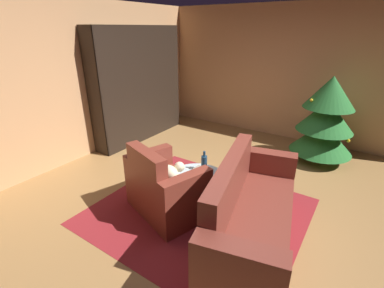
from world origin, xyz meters
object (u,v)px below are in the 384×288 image
(couch_red, at_px, (250,217))
(book_stack_on_table, at_px, (200,173))
(coffee_table, at_px, (197,179))
(bottle_on_table, at_px, (204,163))
(bookshelf_unit, at_px, (144,86))
(armchair_red, at_px, (165,189))
(decorated_tree, at_px, (326,119))

(couch_red, relative_size, book_stack_on_table, 9.43)
(coffee_table, bearing_deg, bottle_on_table, 95.92)
(coffee_table, distance_m, book_stack_on_table, 0.11)
(bookshelf_unit, bearing_deg, book_stack_on_table, -33.68)
(bookshelf_unit, xyz_separation_m, book_stack_on_table, (2.36, -1.57, -0.57))
(armchair_red, xyz_separation_m, coffee_table, (0.28, 0.31, 0.08))
(bookshelf_unit, xyz_separation_m, coffee_table, (2.31, -1.57, -0.67))
(couch_red, height_order, coffee_table, couch_red)
(couch_red, bearing_deg, decorated_tree, 84.68)
(bookshelf_unit, xyz_separation_m, decorated_tree, (3.36, 0.77, -0.31))
(armchair_red, distance_m, decorated_tree, 3.00)
(bookshelf_unit, distance_m, decorated_tree, 3.46)
(coffee_table, xyz_separation_m, decorated_tree, (1.05, 2.34, 0.36))
(armchair_red, height_order, coffee_table, armchair_red)
(bookshelf_unit, relative_size, decorated_tree, 1.50)
(bottle_on_table, xyz_separation_m, decorated_tree, (1.07, 2.14, 0.21))
(couch_red, relative_size, coffee_table, 2.78)
(couch_red, distance_m, coffee_table, 0.85)
(couch_red, bearing_deg, coffee_table, 164.39)
(decorated_tree, bearing_deg, bottle_on_table, -116.59)
(coffee_table, distance_m, bottle_on_table, 0.25)
(book_stack_on_table, height_order, decorated_tree, decorated_tree)
(armchair_red, relative_size, bottle_on_table, 4.20)
(book_stack_on_table, xyz_separation_m, bottle_on_table, (-0.07, 0.20, 0.04))
(decorated_tree, bearing_deg, armchair_red, -116.63)
(armchair_red, bearing_deg, book_stack_on_table, 43.03)
(bookshelf_unit, relative_size, bottle_on_table, 8.23)
(coffee_table, relative_size, bottle_on_table, 2.74)
(coffee_table, xyz_separation_m, bottle_on_table, (-0.02, 0.20, 0.15))
(bookshelf_unit, bearing_deg, armchair_red, -42.77)
(bookshelf_unit, relative_size, armchair_red, 1.96)
(bookshelf_unit, distance_m, coffee_table, 2.87)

